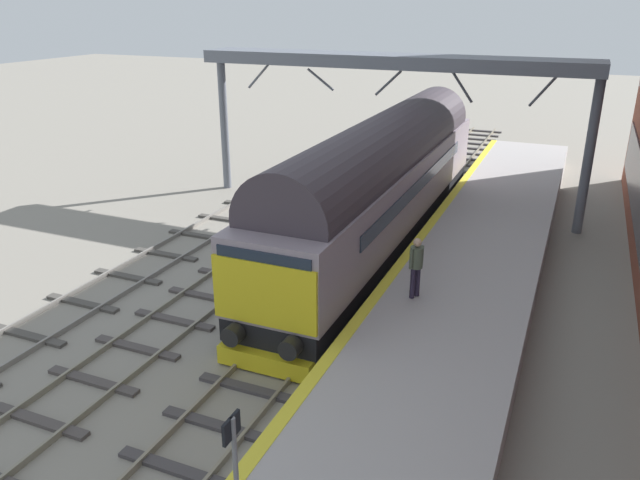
# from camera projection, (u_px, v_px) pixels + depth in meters

# --- Properties ---
(ground_plane) EXTENTS (140.00, 140.00, 0.00)m
(ground_plane) POSITION_uv_depth(u_px,v_px,m) (300.00, 333.00, 16.33)
(ground_plane) COLOR gray
(ground_plane) RESTS_ON ground
(track_main) EXTENTS (2.50, 60.00, 0.15)m
(track_main) POSITION_uv_depth(u_px,v_px,m) (300.00, 331.00, 16.31)
(track_main) COLOR gray
(track_main) RESTS_ON ground
(track_adjacent_west) EXTENTS (2.50, 60.00, 0.15)m
(track_adjacent_west) POSITION_uv_depth(u_px,v_px,m) (191.00, 307.00, 17.58)
(track_adjacent_west) COLOR gray
(track_adjacent_west) RESTS_ON ground
(track_adjacent_far_west) EXTENTS (2.50, 60.00, 0.15)m
(track_adjacent_far_west) POSITION_uv_depth(u_px,v_px,m) (106.00, 289.00, 18.70)
(track_adjacent_far_west) COLOR gray
(track_adjacent_far_west) RESTS_ON ground
(station_platform) EXTENTS (4.00, 44.00, 1.01)m
(station_platform) POSITION_uv_depth(u_px,v_px,m) (435.00, 345.00, 14.83)
(station_platform) COLOR #ADA7A6
(station_platform) RESTS_ON ground
(diesel_locomotive) EXTENTS (2.74, 17.95, 4.68)m
(diesel_locomotive) POSITION_uv_depth(u_px,v_px,m) (382.00, 179.00, 21.28)
(diesel_locomotive) COLOR black
(diesel_locomotive) RESTS_ON ground
(platform_number_sign) EXTENTS (0.10, 0.44, 1.73)m
(platform_number_sign) POSITION_uv_depth(u_px,v_px,m) (234.00, 450.00, 8.91)
(platform_number_sign) COLOR slate
(platform_number_sign) RESTS_ON station_platform
(waiting_passenger) EXTENTS (0.45, 0.47, 1.64)m
(waiting_passenger) POSITION_uv_depth(u_px,v_px,m) (416.00, 262.00, 15.75)
(waiting_passenger) COLOR #2F273E
(waiting_passenger) RESTS_ON station_platform
(overhead_footbridge) EXTENTS (15.83, 2.00, 6.30)m
(overhead_footbridge) POSITION_uv_depth(u_px,v_px,m) (389.00, 68.00, 24.17)
(overhead_footbridge) COLOR slate
(overhead_footbridge) RESTS_ON ground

